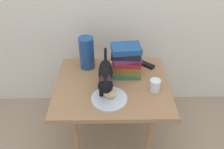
{
  "coord_description": "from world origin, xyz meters",
  "views": [
    {
      "loc": [
        -0.02,
        -1.23,
        1.51
      ],
      "look_at": [
        0.0,
        0.0,
        0.6
      ],
      "focal_mm": 36.67,
      "sensor_mm": 36.0,
      "label": 1
    }
  ],
  "objects_px": {
    "plate": "(109,99)",
    "bread_roll": "(110,94)",
    "candle_jar": "(155,86)",
    "cat": "(105,75)",
    "green_vase": "(87,53)",
    "side_table": "(112,91)",
    "tv_remote": "(145,64)",
    "book_stack": "(126,61)"
  },
  "relations": [
    {
      "from": "plate",
      "to": "bread_roll",
      "type": "bearing_deg",
      "value": 58.91
    },
    {
      "from": "candle_jar",
      "to": "cat",
      "type": "bearing_deg",
      "value": -179.0
    },
    {
      "from": "cat",
      "to": "green_vase",
      "type": "distance_m",
      "value": 0.32
    },
    {
      "from": "side_table",
      "to": "tv_remote",
      "type": "xyz_separation_m",
      "value": [
        0.26,
        0.22,
        0.08
      ]
    },
    {
      "from": "plate",
      "to": "tv_remote",
      "type": "relative_size",
      "value": 1.53
    },
    {
      "from": "cat",
      "to": "book_stack",
      "type": "xyz_separation_m",
      "value": [
        0.14,
        0.2,
        -0.02
      ]
    },
    {
      "from": "plate",
      "to": "cat",
      "type": "xyz_separation_m",
      "value": [
        -0.02,
        0.08,
        0.13
      ]
    },
    {
      "from": "bread_roll",
      "to": "cat",
      "type": "relative_size",
      "value": 0.17
    },
    {
      "from": "cat",
      "to": "candle_jar",
      "type": "height_order",
      "value": "cat"
    },
    {
      "from": "tv_remote",
      "to": "side_table",
      "type": "bearing_deg",
      "value": -98.66
    },
    {
      "from": "candle_jar",
      "to": "book_stack",
      "type": "bearing_deg",
      "value": 133.02
    },
    {
      "from": "bread_roll",
      "to": "cat",
      "type": "xyz_separation_m",
      "value": [
        -0.03,
        0.07,
        0.09
      ]
    },
    {
      "from": "book_stack",
      "to": "bread_roll",
      "type": "bearing_deg",
      "value": -113.68
    },
    {
      "from": "bread_roll",
      "to": "tv_remote",
      "type": "relative_size",
      "value": 0.53
    },
    {
      "from": "plate",
      "to": "green_vase",
      "type": "relative_size",
      "value": 0.94
    },
    {
      "from": "side_table",
      "to": "candle_jar",
      "type": "height_order",
      "value": "candle_jar"
    },
    {
      "from": "cat",
      "to": "candle_jar",
      "type": "relative_size",
      "value": 5.64
    },
    {
      "from": "book_stack",
      "to": "green_vase",
      "type": "height_order",
      "value": "green_vase"
    },
    {
      "from": "side_table",
      "to": "green_vase",
      "type": "distance_m",
      "value": 0.34
    },
    {
      "from": "green_vase",
      "to": "candle_jar",
      "type": "height_order",
      "value": "green_vase"
    },
    {
      "from": "plate",
      "to": "bread_roll",
      "type": "relative_size",
      "value": 2.86
    },
    {
      "from": "book_stack",
      "to": "candle_jar",
      "type": "xyz_separation_m",
      "value": [
        0.18,
        -0.19,
        -0.08
      ]
    },
    {
      "from": "book_stack",
      "to": "green_vase",
      "type": "bearing_deg",
      "value": 161.27
    },
    {
      "from": "cat",
      "to": "book_stack",
      "type": "relative_size",
      "value": 2.09
    },
    {
      "from": "bread_roll",
      "to": "candle_jar",
      "type": "bearing_deg",
      "value": 14.08
    },
    {
      "from": "side_table",
      "to": "cat",
      "type": "height_order",
      "value": "cat"
    },
    {
      "from": "green_vase",
      "to": "bread_roll",
      "type": "bearing_deg",
      "value": -65.02
    },
    {
      "from": "bread_roll",
      "to": "book_stack",
      "type": "relative_size",
      "value": 0.35
    },
    {
      "from": "cat",
      "to": "plate",
      "type": "bearing_deg",
      "value": -74.18
    },
    {
      "from": "book_stack",
      "to": "tv_remote",
      "type": "relative_size",
      "value": 1.53
    },
    {
      "from": "bread_roll",
      "to": "cat",
      "type": "height_order",
      "value": "cat"
    },
    {
      "from": "bread_roll",
      "to": "candle_jar",
      "type": "relative_size",
      "value": 0.94
    },
    {
      "from": "plate",
      "to": "book_stack",
      "type": "xyz_separation_m",
      "value": [
        0.12,
        0.27,
        0.11
      ]
    },
    {
      "from": "side_table",
      "to": "book_stack",
      "type": "relative_size",
      "value": 3.39
    },
    {
      "from": "side_table",
      "to": "tv_remote",
      "type": "relative_size",
      "value": 5.19
    },
    {
      "from": "plate",
      "to": "bread_roll",
      "type": "xyz_separation_m",
      "value": [
        0.01,
        0.01,
        0.03
      ]
    },
    {
      "from": "plate",
      "to": "candle_jar",
      "type": "xyz_separation_m",
      "value": [
        0.3,
        0.08,
        0.03
      ]
    },
    {
      "from": "side_table",
      "to": "bread_roll",
      "type": "height_order",
      "value": "bread_roll"
    },
    {
      "from": "plate",
      "to": "side_table",
      "type": "bearing_deg",
      "value": 82.84
    },
    {
      "from": "plate",
      "to": "book_stack",
      "type": "bearing_deg",
      "value": 66.03
    },
    {
      "from": "side_table",
      "to": "green_vase",
      "type": "height_order",
      "value": "green_vase"
    },
    {
      "from": "green_vase",
      "to": "tv_remote",
      "type": "height_order",
      "value": "green_vase"
    }
  ]
}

